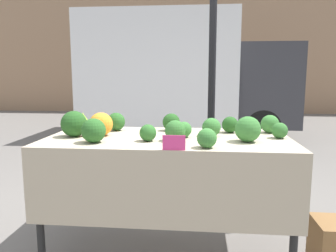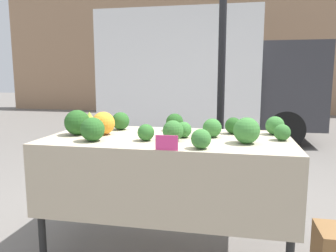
# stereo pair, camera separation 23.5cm
# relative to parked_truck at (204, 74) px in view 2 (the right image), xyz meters

# --- Properties ---
(ground_plane) EXTENTS (40.00, 40.00, 0.00)m
(ground_plane) POSITION_rel_parked_truck_xyz_m (0.18, -4.77, -1.33)
(ground_plane) COLOR slate
(building_facade) EXTENTS (16.00, 0.60, 6.33)m
(building_facade) POSITION_rel_parked_truck_xyz_m (0.18, 4.76, 1.84)
(building_facade) COLOR #9E7A5B
(building_facade) RESTS_ON ground_plane
(tent_pole) EXTENTS (0.07, 0.07, 2.80)m
(tent_pole) POSITION_rel_parked_truck_xyz_m (0.52, -3.90, 0.07)
(tent_pole) COLOR black
(tent_pole) RESTS_ON ground_plane
(parked_truck) EXTENTS (4.24, 2.25, 2.52)m
(parked_truck) POSITION_rel_parked_truck_xyz_m (0.00, 0.00, 0.00)
(parked_truck) COLOR white
(parked_truck) RESTS_ON ground_plane
(market_table) EXTENTS (1.74, 0.86, 0.86)m
(market_table) POSITION_rel_parked_truck_xyz_m (0.18, -4.84, -0.58)
(market_table) COLOR tan
(market_table) RESTS_ON ground_plane
(orange_cauliflower) EXTENTS (0.17, 0.17, 0.17)m
(orange_cauliflower) POSITION_rel_parked_truck_xyz_m (-0.31, -4.77, -0.38)
(orange_cauliflower) COLOR orange
(orange_cauliflower) RESTS_ON market_table
(romanesco_head) EXTENTS (0.17, 0.17, 0.14)m
(romanesco_head) POSITION_rel_parked_truck_xyz_m (-0.55, -4.50, -0.40)
(romanesco_head) COLOR #93B238
(romanesco_head) RESTS_ON market_table
(broccoli_head_0) EXTENTS (0.11, 0.11, 0.11)m
(broccoli_head_0) POSITION_rel_parked_truck_xyz_m (0.29, -4.77, -0.41)
(broccoli_head_0) COLOR #387533
(broccoli_head_0) RESTS_ON market_table
(broccoli_head_1) EXTENTS (0.11, 0.11, 0.11)m
(broccoli_head_1) POSITION_rel_parked_truck_xyz_m (0.06, -4.94, -0.41)
(broccoli_head_1) COLOR #2D6628
(broccoli_head_1) RESTS_ON market_table
(broccoli_head_2) EXTENTS (0.14, 0.14, 0.14)m
(broccoli_head_2) POSITION_rel_parked_truck_xyz_m (0.49, -4.72, -0.40)
(broccoli_head_2) COLOR #387533
(broccoli_head_2) RESTS_ON market_table
(broccoli_head_3) EXTENTS (0.14, 0.14, 0.14)m
(broccoli_head_3) POSITION_rel_parked_truck_xyz_m (0.24, -4.91, -0.40)
(broccoli_head_3) COLOR #336B2D
(broccoli_head_3) RESTS_ON market_table
(broccoli_head_4) EXTENTS (0.14, 0.14, 0.14)m
(broccoli_head_4) POSITION_rel_parked_truck_xyz_m (-0.26, -4.53, -0.40)
(broccoli_head_4) COLOR #285B23
(broccoli_head_4) RESTS_ON market_table
(broccoli_head_5) EXTENTS (0.14, 0.14, 0.14)m
(broccoli_head_5) POSITION_rel_parked_truck_xyz_m (0.94, -4.53, -0.40)
(broccoli_head_5) COLOR #387533
(broccoli_head_5) RESTS_ON market_table
(broccoli_head_6) EXTENTS (0.12, 0.12, 0.12)m
(broccoli_head_6) POSITION_rel_parked_truck_xyz_m (0.45, -5.11, -0.41)
(broccoli_head_6) COLOR #387533
(broccoli_head_6) RESTS_ON market_table
(broccoli_head_7) EXTENTS (0.13, 0.13, 0.13)m
(broccoli_head_7) POSITION_rel_parked_truck_xyz_m (0.64, -4.55, -0.41)
(broccoli_head_7) COLOR #23511E
(broccoli_head_7) RESTS_ON market_table
(broccoli_head_8) EXTENTS (0.19, 0.19, 0.19)m
(broccoli_head_8) POSITION_rel_parked_truck_xyz_m (-0.50, -4.82, -0.38)
(broccoli_head_8) COLOR #23511E
(broccoli_head_8) RESTS_ON market_table
(broccoli_head_9) EXTENTS (0.14, 0.14, 0.14)m
(broccoli_head_9) POSITION_rel_parked_truck_xyz_m (0.18, -4.50, -0.40)
(broccoli_head_9) COLOR #23511E
(broccoli_head_9) RESTS_ON market_table
(broccoli_head_10) EXTENTS (0.16, 0.16, 0.16)m
(broccoli_head_10) POSITION_rel_parked_truck_xyz_m (-0.29, -5.02, -0.39)
(broccoli_head_10) COLOR #285B23
(broccoli_head_10) RESTS_ON market_table
(broccoli_head_11) EXTENTS (0.17, 0.17, 0.17)m
(broccoli_head_11) POSITION_rel_parked_truck_xyz_m (0.72, -4.90, -0.38)
(broccoli_head_11) COLOR #387533
(broccoli_head_11) RESTS_ON market_table
(broccoli_head_12) EXTENTS (0.11, 0.11, 0.11)m
(broccoli_head_12) POSITION_rel_parked_truck_xyz_m (0.97, -4.75, -0.41)
(broccoli_head_12) COLOR #336B2D
(broccoli_head_12) RESTS_ON market_table
(price_sign) EXTENTS (0.14, 0.01, 0.09)m
(price_sign) POSITION_rel_parked_truck_xyz_m (0.25, -5.19, -0.42)
(price_sign) COLOR #E53D84
(price_sign) RESTS_ON market_table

